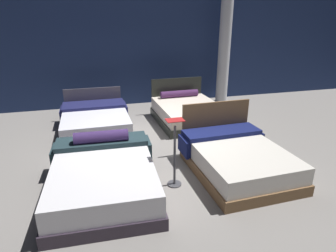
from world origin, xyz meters
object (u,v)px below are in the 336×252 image
bed_0 (104,176)px  price_sign (175,160)px  bed_1 (237,158)px  bed_2 (95,121)px  support_pillar (224,48)px  bed_3 (188,112)px

bed_0 → price_sign: size_ratio=1.91×
bed_1 → bed_2: 3.68m
support_pillar → price_sign: bearing=-123.3°
bed_3 → price_sign: price_sign is taller
bed_0 → bed_2: size_ratio=1.07×
bed_0 → bed_1: size_ratio=1.09×
bed_2 → bed_3: bed_3 is taller
bed_1 → bed_2: bearing=129.1°
bed_0 → bed_2: bearing=93.4°
bed_2 → bed_3: size_ratio=1.03×
bed_3 → price_sign: size_ratio=1.74×
price_sign → support_pillar: support_pillar is taller
bed_0 → bed_2: bed_2 is taller
bed_2 → price_sign: size_ratio=1.78×
bed_2 → support_pillar: support_pillar is taller
bed_1 → bed_2: size_ratio=0.99×
bed_0 → support_pillar: size_ratio=0.64×
bed_3 → support_pillar: bearing=41.0°
bed_0 → bed_1: bed_1 is taller
support_pillar → bed_0: bearing=-132.9°
bed_3 → support_pillar: (1.75, 1.62, 1.48)m
bed_0 → bed_1: 2.36m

